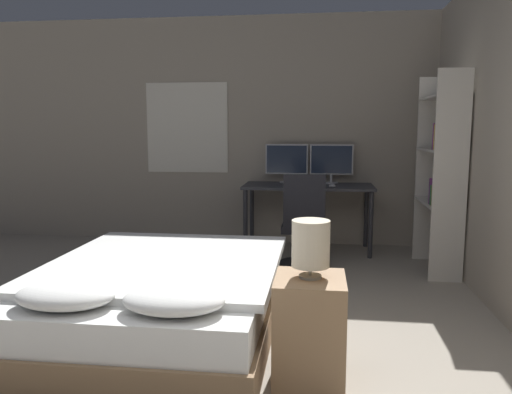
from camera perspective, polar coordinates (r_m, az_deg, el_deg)
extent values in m
cube|color=#9E9384|center=(6.03, 3.10, 7.48)|extent=(12.00, 0.06, 2.70)
cube|color=silver|center=(6.19, -7.89, 7.84)|extent=(1.00, 0.01, 1.08)
cube|color=black|center=(6.19, -7.88, 7.84)|extent=(0.92, 0.01, 1.00)
cube|color=#846647|center=(3.59, -10.56, -13.21)|extent=(1.52, 1.97, 0.22)
cube|color=white|center=(3.52, -10.65, -9.93)|extent=(1.46, 1.91, 0.21)
cube|color=white|center=(3.59, -10.13, -7.37)|extent=(1.56, 1.65, 0.05)
ellipsoid|color=white|center=(2.94, -20.93, -10.43)|extent=(0.55, 0.38, 0.13)
ellipsoid|color=white|center=(2.71, -9.36, -11.53)|extent=(0.55, 0.38, 0.13)
cube|color=#997551|center=(2.87, 6.12, -14.76)|extent=(0.39, 0.42, 0.59)
cylinder|color=gray|center=(2.76, 6.22, -9.00)|extent=(0.12, 0.12, 0.01)
cylinder|color=gray|center=(2.76, 6.23, -8.35)|extent=(0.02, 0.02, 0.05)
cylinder|color=beige|center=(2.72, 6.27, -5.29)|extent=(0.21, 0.21, 0.25)
cube|color=#38383D|center=(5.67, 5.98, 1.23)|extent=(1.46, 0.64, 0.03)
cylinder|color=#2D2D33|center=(5.51, -1.21, -2.88)|extent=(0.05, 0.05, 0.72)
cylinder|color=#2D2D33|center=(5.49, 12.97, -3.14)|extent=(0.05, 0.05, 0.72)
cylinder|color=#2D2D33|center=(6.04, -0.46, -1.93)|extent=(0.05, 0.05, 0.72)
cylinder|color=#2D2D33|center=(6.01, 12.47, -2.17)|extent=(0.05, 0.05, 0.72)
cylinder|color=#B7B7BC|center=(5.89, 3.50, 1.72)|extent=(0.16, 0.16, 0.01)
cylinder|color=#B7B7BC|center=(5.89, 3.51, 2.21)|extent=(0.03, 0.03, 0.09)
cube|color=#B7B7BC|center=(5.87, 3.52, 4.34)|extent=(0.50, 0.03, 0.35)
cube|color=#232D42|center=(5.85, 3.51, 4.33)|extent=(0.47, 0.00, 0.32)
cylinder|color=#B7B7BC|center=(5.88, 8.57, 1.63)|extent=(0.16, 0.16, 0.01)
cylinder|color=#B7B7BC|center=(5.88, 8.58, 2.13)|extent=(0.03, 0.03, 0.09)
cube|color=#B7B7BC|center=(5.86, 8.63, 4.26)|extent=(0.50, 0.03, 0.35)
cube|color=#232D42|center=(5.84, 8.63, 4.25)|extent=(0.47, 0.00, 0.32)
cube|color=#B7B7BC|center=(5.45, 5.94, 1.22)|extent=(0.35, 0.13, 0.02)
ellipsoid|color=#B7B7BC|center=(5.45, 8.71, 1.26)|extent=(0.07, 0.05, 0.04)
cylinder|color=black|center=(5.12, 5.51, -7.70)|extent=(0.52, 0.52, 0.04)
cylinder|color=gray|center=(5.07, 5.54, -5.67)|extent=(0.05, 0.05, 0.33)
cube|color=black|center=(5.03, 5.57, -3.43)|extent=(0.44, 0.44, 0.07)
cube|color=black|center=(4.79, 5.54, -0.48)|extent=(0.40, 0.05, 0.51)
cube|color=beige|center=(4.75, 21.32, 2.05)|extent=(0.30, 0.02, 1.91)
cube|color=beige|center=(5.53, 19.32, 2.90)|extent=(0.30, 0.02, 1.91)
cube|color=beige|center=(5.17, 20.09, -0.65)|extent=(0.30, 0.78, 0.02)
cube|color=beige|center=(5.13, 20.37, 5.06)|extent=(0.30, 0.78, 0.02)
cube|color=beige|center=(5.13, 20.64, 10.60)|extent=(0.30, 0.78, 0.02)
cube|color=orange|center=(4.81, 21.09, -0.12)|extent=(0.25, 0.04, 0.18)
cube|color=gold|center=(4.85, 20.99, 0.47)|extent=(0.25, 0.04, 0.26)
cube|color=gold|center=(4.90, 20.85, 0.14)|extent=(0.25, 0.03, 0.19)
cube|color=#337042|center=(4.94, 20.72, 0.07)|extent=(0.25, 0.03, 0.17)
cube|color=#337042|center=(4.97, 20.65, 0.20)|extent=(0.25, 0.02, 0.19)
cube|color=#7A387F|center=(5.00, 20.56, 0.60)|extent=(0.25, 0.03, 0.25)
cube|color=#337042|center=(4.77, 21.40, 6.02)|extent=(0.25, 0.04, 0.18)
cube|color=#B2332D|center=(4.82, 21.29, 6.28)|extent=(0.25, 0.04, 0.22)
cube|color=#337042|center=(4.85, 21.16, 6.04)|extent=(0.25, 0.03, 0.17)
cube|color=gold|center=(4.89, 21.09, 6.39)|extent=(0.25, 0.03, 0.23)
cube|color=#7A387F|center=(4.93, 20.97, 6.47)|extent=(0.25, 0.04, 0.24)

